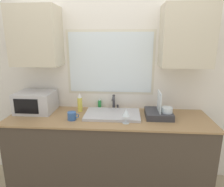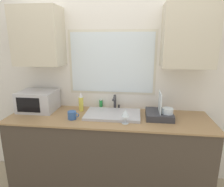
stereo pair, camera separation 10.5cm
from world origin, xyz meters
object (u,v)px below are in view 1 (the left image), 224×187
faucet (114,101)px  soap_bottle (100,104)px  wine_glass (126,113)px  dish_rack (159,112)px  spray_bottle (80,103)px  microwave (36,102)px  mug_near_sink (72,116)px

faucet → soap_bottle: (-0.19, 0.05, -0.06)m
faucet → wine_glass: bearing=-69.1°
faucet → dish_rack: dish_rack is taller
dish_rack → spray_bottle: (-0.93, 0.12, 0.06)m
microwave → wine_glass: 1.12m
spray_bottle → dish_rack: bearing=-7.1°
mug_near_sink → wine_glass: 0.59m
dish_rack → soap_bottle: 0.75m
spray_bottle → wine_glass: size_ratio=1.50×
dish_rack → wine_glass: 0.43m
spray_bottle → mug_near_sink: 0.28m
dish_rack → soap_bottle: dish_rack is taller
spray_bottle → soap_bottle: bearing=30.4°
spray_bottle → wine_glass: spray_bottle is taller
dish_rack → faucet: bearing=160.0°
faucet → wine_glass: 0.42m
dish_rack → mug_near_sink: (-0.96, -0.16, -0.01)m
faucet → mug_near_sink: 0.56m
soap_bottle → dish_rack: bearing=-19.1°
microwave → dish_rack: (1.46, -0.07, -0.07)m
dish_rack → wine_glass: dish_rack is taller
dish_rack → spray_bottle: bearing=172.9°
microwave → soap_bottle: (0.75, 0.17, -0.07)m
soap_bottle → mug_near_sink: 0.47m
microwave → spray_bottle: 0.53m
microwave → soap_bottle: bearing=12.9°
mug_near_sink → wine_glass: (0.58, -0.05, 0.07)m
soap_bottle → wine_glass: (0.34, -0.45, 0.06)m
faucet → dish_rack: 0.56m
dish_rack → spray_bottle: 0.94m
soap_bottle → mug_near_sink: size_ratio=1.01×
wine_glass → soap_bottle: bearing=126.8°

